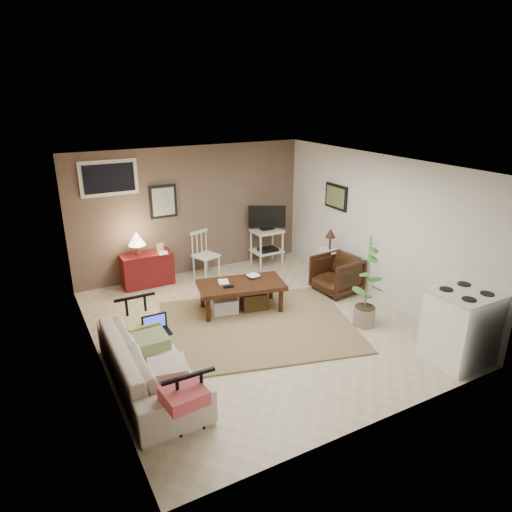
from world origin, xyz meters
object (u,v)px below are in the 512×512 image
red_console (146,266)px  potted_plant (368,278)px  sofa (149,353)px  armchair (337,273)px  spindle_chair (205,256)px  stove (460,326)px  tv_stand (267,234)px  side_table (330,249)px  coffee_table (241,295)px

red_console → potted_plant: bearing=-51.1°
sofa → red_console: (0.79, 2.93, -0.05)m
sofa → armchair: bearing=-73.6°
potted_plant → spindle_chair: bearing=114.8°
stove → armchair: bearing=91.3°
tv_stand → red_console: bearing=176.5°
red_console → side_table: (3.01, -1.40, 0.26)m
armchair → red_console: bearing=-128.8°
sofa → tv_stand: bearing=-49.0°
sofa → stove: bearing=-110.9°
side_table → potted_plant: bearing=-109.0°
spindle_chair → coffee_table: bearing=-92.6°
side_table → armchair: 0.57m
red_console → tv_stand: (2.41, -0.15, 0.29)m
sofa → stove: 3.93m
tv_stand → stove: bearing=-83.7°
red_console → side_table: size_ratio=1.03×
coffee_table → spindle_chair: (0.07, 1.62, 0.13)m
armchair → stove: 2.47m
potted_plant → red_console: bearing=128.9°
side_table → tv_stand: bearing=115.4°
potted_plant → stove: (0.43, -1.30, -0.27)m
coffee_table → side_table: (1.98, 0.33, 0.34)m
spindle_chair → armchair: size_ratio=1.22×
spindle_chair → armchair: bearing=-45.6°
sofa → armchair: 3.76m
spindle_chair → tv_stand: tv_stand is taller
red_console → spindle_chair: 1.11m
coffee_table → tv_stand: 2.14m
tv_stand → potted_plant: size_ratio=0.85×
spindle_chair → stove: bearing=-67.1°
red_console → coffee_table: bearing=-59.4°
sofa → side_table: bearing=-68.0°
armchair → tv_stand: bearing=-172.0°
coffee_table → spindle_chair: size_ratio=1.67×
red_console → stove: bearing=-56.4°
side_table → coffee_table: bearing=-170.5°
tv_stand → sofa: bearing=-139.0°
red_console → potted_plant: potted_plant is taller
coffee_table → red_console: size_ratio=1.41×
spindle_chair → potted_plant: 3.24m
armchair → spindle_chair: bearing=-140.9°
coffee_table → armchair: 1.80m
spindle_chair → tv_stand: 1.34m
spindle_chair → tv_stand: size_ratio=0.71×
sofa → spindle_chair: 3.40m
coffee_table → stove: 3.20m
sofa → potted_plant: 3.26m
sofa → red_console: size_ratio=2.04×
sofa → armchair: sofa is taller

